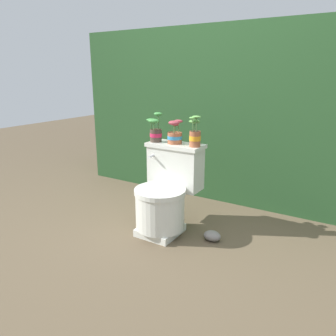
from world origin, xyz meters
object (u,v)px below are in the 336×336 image
(toilet, at_px, (166,193))
(potted_plant_midleft, at_px, (175,135))
(potted_plant_left, at_px, (155,131))
(garden_stone, at_px, (212,236))
(potted_plant_middle, at_px, (195,135))

(toilet, height_order, potted_plant_midleft, potted_plant_midleft)
(potted_plant_left, relative_size, potted_plant_midleft, 1.28)
(potted_plant_midleft, distance_m, garden_stone, 0.83)
(potted_plant_left, height_order, garden_stone, potted_plant_left)
(potted_plant_midleft, relative_size, potted_plant_middle, 0.79)
(potted_plant_middle, height_order, garden_stone, potted_plant_middle)
(toilet, distance_m, potted_plant_left, 0.51)
(toilet, relative_size, potted_plant_middle, 2.88)
(toilet, xyz_separation_m, potted_plant_left, (-0.18, 0.12, 0.47))
(potted_plant_midleft, bearing_deg, garden_stone, -16.22)
(garden_stone, bearing_deg, potted_plant_middle, 155.17)
(potted_plant_midleft, height_order, garden_stone, potted_plant_midleft)
(potted_plant_left, distance_m, potted_plant_midleft, 0.17)
(potted_plant_middle, bearing_deg, potted_plant_midleft, 174.89)
(potted_plant_left, bearing_deg, garden_stone, -9.41)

